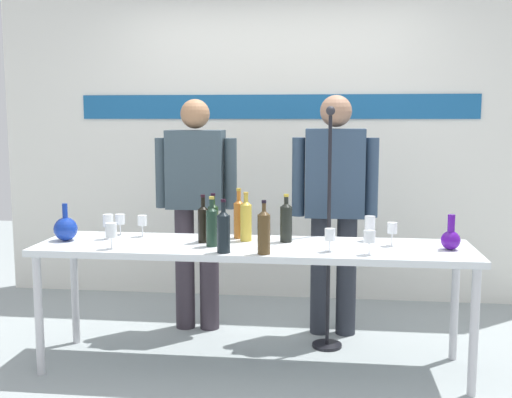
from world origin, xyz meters
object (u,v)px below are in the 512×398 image
wine_bottle_7 (286,221)px  wine_glass_left_1 (120,220)px  presenter_left (196,200)px  wine_glass_left_0 (142,221)px  display_table (253,254)px  wine_bottle_4 (203,222)px  wine_glass_right_1 (330,235)px  wine_glass_left_2 (108,221)px  wine_glass_right_0 (370,223)px  decanter_blue_right (451,238)px  wine_glass_right_2 (369,237)px  wine_bottle_5 (213,220)px  wine_bottle_6 (264,231)px  decanter_blue_left (66,228)px  wine_glass_right_3 (392,229)px  wine_glass_left_3 (111,231)px  presenter_right (335,200)px  wine_bottle_2 (212,225)px  wine_bottle_0 (239,217)px  wine_bottle_1 (224,230)px  microphone_stand (328,268)px  wine_bottle_3 (246,219)px

wine_bottle_7 → wine_glass_left_1: wine_bottle_7 is taller
presenter_left → wine_glass_left_0: bearing=-117.0°
display_table → wine_bottle_4: wine_bottle_4 is taller
wine_glass_right_1 → wine_glass_left_2: bearing=171.3°
wine_bottle_4 → wine_glass_right_0: (1.02, 0.17, -0.01)m
decanter_blue_right → display_table: bearing=179.6°
wine_glass_left_1 → wine_glass_right_2: wine_glass_right_2 is taller
presenter_left → wine_glass_left_1: bearing=-132.7°
wine_glass_left_0 → wine_glass_right_2: (1.42, -0.37, -0.00)m
presenter_left → wine_bottle_5: presenter_left is taller
wine_glass_left_1 → wine_glass_right_0: wine_glass_right_0 is taller
wine_bottle_6 → wine_glass_left_0: wine_bottle_6 is taller
wine_glass_right_2 → decanter_blue_left: bearing=174.2°
presenter_left → wine_glass_right_3: size_ratio=11.75×
wine_glass_left_3 → wine_glass_right_3: (1.64, 0.28, -0.01)m
display_table → presenter_right: (0.49, 0.67, 0.25)m
decanter_blue_left → wine_glass_right_2: bearing=-5.8°
presenter_right → wine_bottle_6: presenter_right is taller
wine_bottle_5 → wine_glass_left_3: bearing=-148.2°
wine_bottle_4 → wine_glass_right_3: 1.15m
wine_bottle_6 → wine_glass_right_3: wine_bottle_6 is taller
wine_glass_left_3 → wine_glass_left_0: bearing=80.1°
wine_bottle_5 → wine_glass_right_1: 0.77m
wine_bottle_2 → wine_glass_right_2: bearing=-7.8°
wine_glass_left_3 → display_table: bearing=14.8°
wine_bottle_5 → wine_glass_right_0: 0.98m
presenter_left → wine_bottle_0: size_ratio=5.20×
wine_glass_right_0 → wine_glass_right_3: bearing=-49.5°
wine_bottle_6 → wine_bottle_1: bearing=177.3°
presenter_left → wine_glass_right_0: bearing=-20.7°
display_table → wine_bottle_6: (0.09, -0.25, 0.19)m
decanter_blue_right → wine_glass_left_3: bearing=-174.0°
wine_bottle_6 → wine_glass_left_2: size_ratio=1.94×
wine_glass_right_0 → wine_glass_right_3: wine_glass_right_0 is taller
wine_bottle_1 → wine_bottle_6: (0.23, -0.01, 0.00)m
wine_glass_right_1 → wine_bottle_7: bearing=136.7°
wine_bottle_7 → microphone_stand: bearing=46.4°
wine_glass_right_1 → wine_glass_right_3: size_ratio=0.95×
wine_glass_left_0 → wine_glass_right_1: bearing=-14.8°
wine_bottle_5 → wine_bottle_6: 0.52m
decanter_blue_right → wine_glass_right_1: bearing=-169.2°
microphone_stand → display_table: bearing=-139.5°
wine_bottle_5 → wine_glass_right_3: wine_bottle_5 is taller
wine_bottle_7 → wine_bottle_6: bearing=-105.6°
wine_glass_left_1 → wine_glass_left_2: (-0.03, -0.14, 0.02)m
wine_bottle_5 → wine_glass_right_3: bearing=-2.8°
wine_glass_left_1 → wine_glass_right_1: wine_glass_left_1 is taller
wine_bottle_3 → wine_bottle_7: size_ratio=1.03×
wine_glass_left_0 → decanter_blue_right: bearing=-5.5°
wine_bottle_6 → microphone_stand: (0.36, 0.64, -0.36)m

